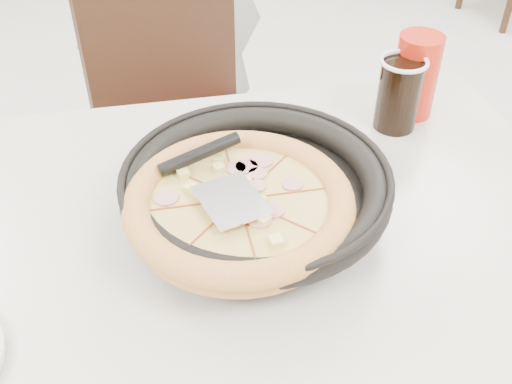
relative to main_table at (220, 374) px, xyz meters
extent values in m
plane|color=silver|center=(-0.13, 0.32, -0.38)|extent=(7.00, 7.00, 0.00)
cylinder|color=black|center=(0.05, 0.00, 0.39)|extent=(0.12, 0.12, 0.04)
cylinder|color=black|center=(0.07, 0.02, 0.42)|extent=(0.41, 0.41, 0.01)
cylinder|color=#DE9C57|center=(0.04, -0.03, 0.44)|extent=(0.34, 0.34, 0.02)
cube|color=silver|center=(0.03, -0.04, 0.47)|extent=(0.11, 0.12, 0.00)
cylinder|color=black|center=(0.38, 0.23, 0.44)|extent=(0.09, 0.09, 0.13)
cylinder|color=#B71D0D|center=(0.43, 0.27, 0.45)|extent=(0.09, 0.09, 0.16)
camera|label=1|loc=(-0.06, -0.67, 1.00)|focal=42.00mm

